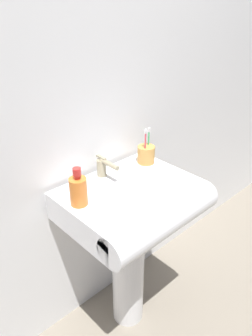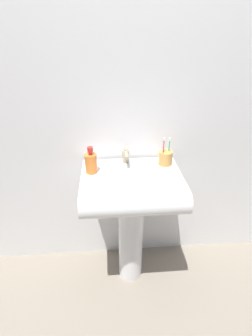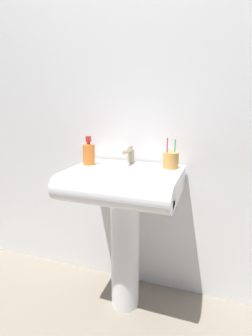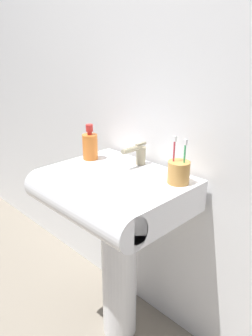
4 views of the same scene
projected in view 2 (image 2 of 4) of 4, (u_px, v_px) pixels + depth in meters
ground_plane at (130, 272)px, 1.92m from camera, size 6.00×6.00×0.00m
wall_back at (128, 99)px, 1.56m from camera, size 5.00×0.05×2.40m
sink_pedestal at (131, 236)px, 1.75m from camera, size 0.16×0.16×0.70m
sink_basin at (132, 188)px, 1.51m from camera, size 0.58×0.48×0.13m
faucet at (126, 156)px, 1.62m from camera, size 0.04×0.14×0.10m
toothbrush_cup at (165, 158)px, 1.61m from camera, size 0.08×0.08×0.18m
soap_bottle at (91, 163)px, 1.51m from camera, size 0.07×0.07×0.16m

